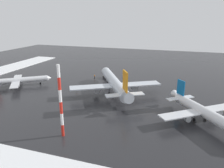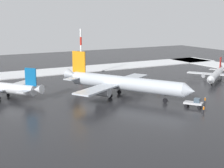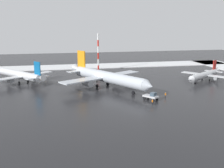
# 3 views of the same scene
# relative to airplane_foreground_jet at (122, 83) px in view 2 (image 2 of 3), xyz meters

# --- Properties ---
(ground_plane) EXTENTS (240.00, 240.00, 0.00)m
(ground_plane) POSITION_rel_airplane_foreground_jet_xyz_m (-2.63, -0.35, -4.03)
(ground_plane) COLOR #232326
(snow_bank_far) EXTENTS (152.00, 16.00, 0.32)m
(snow_bank_far) POSITION_rel_airplane_foreground_jet_xyz_m (-2.63, -50.35, -3.86)
(snow_bank_far) COLOR white
(snow_bank_far) RESTS_ON ground_plane
(airplane_foreground_jet) EXTENTS (31.73, 37.09, 12.18)m
(airplane_foreground_jet) POSITION_rel_airplane_foreground_jet_xyz_m (0.00, 0.00, 0.00)
(airplane_foreground_jet) COLOR silver
(airplane_foreground_jet) RESTS_ON ground_plane
(airplane_parked_starboard) EXTENTS (21.52, 18.63, 7.46)m
(airplane_parked_starboard) POSITION_rel_airplane_foreground_jet_xyz_m (-40.50, -4.08, -1.56)
(airplane_parked_starboard) COLOR silver
(airplane_parked_starboard) RESTS_ON ground_plane
(pushback_tug) EXTENTS (4.45, 5.03, 2.50)m
(pushback_tug) POSITION_rel_airplane_foreground_jet_xyz_m (-10.14, 18.59, -2.74)
(pushback_tug) COLOR silver
(pushback_tug) RESTS_ON ground_plane
(ground_crew_beside_wing) EXTENTS (0.36, 0.36, 1.71)m
(ground_crew_beside_wing) POSITION_rel_airplane_foreground_jet_xyz_m (-14.89, -2.71, -3.05)
(ground_crew_beside_wing) COLOR black
(ground_crew_beside_wing) RESTS_ON ground_plane
(ground_crew_near_tug) EXTENTS (0.36, 0.36, 1.71)m
(ground_crew_near_tug) POSITION_rel_airplane_foreground_jet_xyz_m (-15.37, 16.93, -3.05)
(ground_crew_near_tug) COLOR black
(ground_crew_near_tug) RESTS_ON ground_plane
(ground_crew_by_nose_gear) EXTENTS (0.36, 0.36, 1.71)m
(ground_crew_by_nose_gear) POSITION_rel_airplane_foreground_jet_xyz_m (-8.74, 23.41, -3.05)
(ground_crew_by_nose_gear) COLOR black
(ground_crew_by_nose_gear) RESTS_ON ground_plane
(antenna_mast) EXTENTS (0.70, 0.70, 17.92)m
(antenna_mast) POSITION_rel_airplane_foreground_jet_xyz_m (-2.39, -34.25, 4.93)
(antenna_mast) COLOR red
(antenna_mast) RESTS_ON ground_plane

